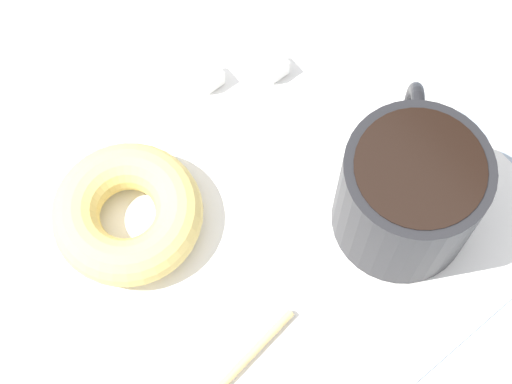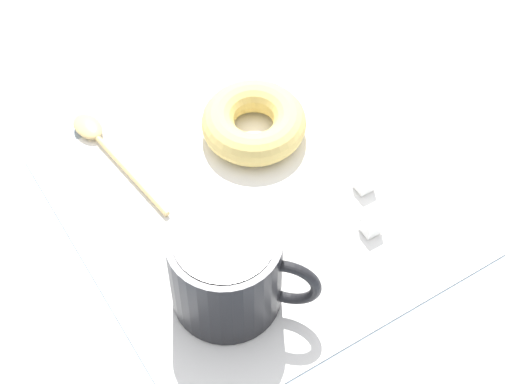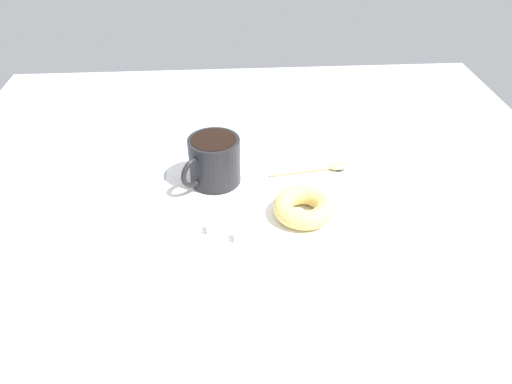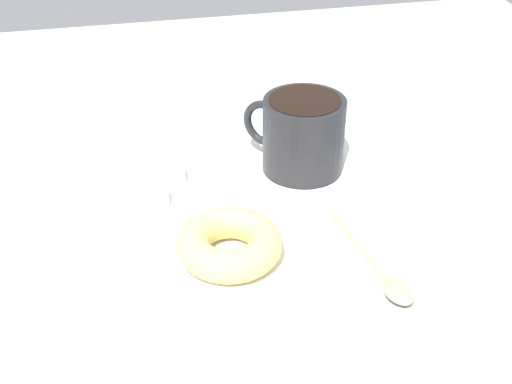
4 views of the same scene
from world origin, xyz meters
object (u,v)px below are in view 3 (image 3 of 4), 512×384
Objects in this scene: coffee_cup at (214,160)px; sugar_cube at (212,227)px; sugar_cube_extra at (239,235)px; donut at (303,207)px; spoon at (326,168)px.

sugar_cube is at bearing -91.94° from coffee_cup.
sugar_cube and sugar_cube_extra have the same top height.
coffee_cup is 1.05× the size of donut.
sugar_cube is (-21.13, -16.27, 0.38)cm from spoon.
sugar_cube_extra is at bearing -28.00° from sugar_cube.
donut is 12.03cm from sugar_cube_extra.
coffee_cup reaches higher than donut.
donut reaches higher than sugar_cube.
coffee_cup is 6.77× the size of sugar_cube.
donut is 15.26cm from sugar_cube.
sugar_cube is at bearing -142.41° from spoon.
coffee_cup is 21.16cm from spoon.
sugar_cube_extra is (-10.76, -5.32, -0.81)cm from donut.
spoon is 25.09cm from sugar_cube_extra.
donut is 6.55× the size of sugar_cube_extra.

